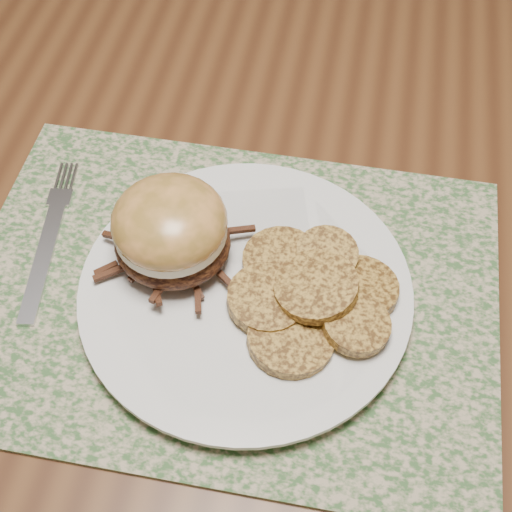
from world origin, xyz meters
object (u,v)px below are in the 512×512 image
Objects in this scene: dinner_plate at (246,291)px; fork at (49,237)px; pork_sandwich at (171,230)px; dining_table at (31,176)px.

dinner_plate reaches higher than fork.
dining_table is at bearing 153.13° from pork_sandwich.
fork is (-0.12, 0.01, -0.05)m from pork_sandwich.
dining_table is 0.18m from fork.
pork_sandwich reaches higher than fork.
fork is at bearing -55.58° from dining_table.
dining_table is 0.33m from dinner_plate.
pork_sandwich reaches higher than dining_table.
dining_table is at bearing 116.67° from fork.
dinner_plate is (0.28, -0.16, 0.09)m from dining_table.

